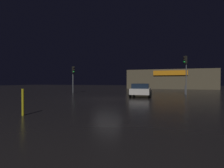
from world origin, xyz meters
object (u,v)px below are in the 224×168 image
object	(u,v)px
traffic_signal_opposite	(73,74)
car_near	(141,90)
store_building	(170,79)
traffic_signal_main	(185,66)

from	to	relation	value
traffic_signal_opposite	car_near	size ratio (longest dim) A/B	0.82
car_near	store_building	bearing A→B (deg)	82.77
store_building	traffic_signal_opposite	size ratio (longest dim) A/B	4.98
store_building	traffic_signal_opposite	distance (m)	23.60
store_building	traffic_signal_main	xyz separation A→B (m)	(1.62, -19.52, 1.33)
traffic_signal_main	store_building	bearing A→B (deg)	94.73
traffic_signal_main	traffic_signal_opposite	xyz separation A→B (m)	(-14.56, -0.21, -0.80)
traffic_signal_main	car_near	size ratio (longest dim) A/B	1.01
store_building	traffic_signal_opposite	world-z (taller)	store_building
store_building	car_near	xyz separation A→B (m)	(-2.95, -23.30, -1.36)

